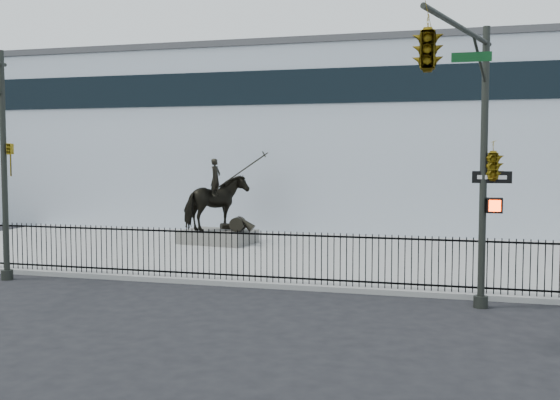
# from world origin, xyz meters

# --- Properties ---
(ground) EXTENTS (120.00, 120.00, 0.00)m
(ground) POSITION_xyz_m (0.00, 0.00, 0.00)
(ground) COLOR black
(ground) RESTS_ON ground
(plaza) EXTENTS (30.00, 12.00, 0.15)m
(plaza) POSITION_xyz_m (0.00, 7.00, 0.07)
(plaza) COLOR gray
(plaza) RESTS_ON ground
(building) EXTENTS (44.00, 14.00, 9.00)m
(building) POSITION_xyz_m (0.00, 20.00, 4.50)
(building) COLOR silver
(building) RESTS_ON ground
(picket_fence) EXTENTS (22.10, 0.10, 1.50)m
(picket_fence) POSITION_xyz_m (0.00, 1.25, 0.90)
(picket_fence) COLOR black
(picket_fence) RESTS_ON plaza
(statue_plinth) EXTENTS (3.19, 2.44, 0.54)m
(statue_plinth) POSITION_xyz_m (-3.29, 8.69, 0.42)
(statue_plinth) COLOR #5A5752
(statue_plinth) RESTS_ON plaza
(equestrian_statue) EXTENTS (3.68, 2.58, 3.15)m
(equestrian_statue) POSITION_xyz_m (-3.23, 8.68, 1.83)
(equestrian_statue) COLOR black
(equestrian_statue) RESTS_ON statue_plinth
(traffic_signal_right) EXTENTS (2.17, 6.86, 7.00)m
(traffic_signal_right) POSITION_xyz_m (6.47, -2.00, 4.85)
(traffic_signal_right) COLOR #262923
(traffic_signal_right) RESTS_ON ground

